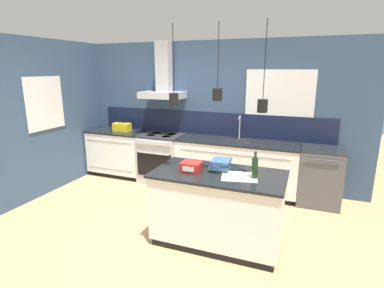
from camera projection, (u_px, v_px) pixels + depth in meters
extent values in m
plane|color=tan|center=(160.00, 230.00, 4.03)|extent=(16.00, 16.00, 0.00)
cube|color=#354C6B|center=(209.00, 114.00, 5.54)|extent=(5.60, 0.06, 2.60)
cube|color=#141C38|center=(208.00, 123.00, 5.55)|extent=(4.42, 0.02, 0.43)
cube|color=white|center=(279.00, 99.00, 4.99)|extent=(1.12, 0.01, 0.96)
cube|color=black|center=(279.00, 99.00, 4.99)|extent=(1.04, 0.01, 0.88)
cube|color=#B5B5BA|center=(162.00, 95.00, 5.51)|extent=(0.80, 0.46, 0.12)
cube|color=#B5B5BA|center=(164.00, 66.00, 5.47)|extent=(0.26, 0.20, 0.90)
cylinder|color=black|center=(173.00, 59.00, 3.38)|extent=(0.01, 0.01, 0.76)
cylinder|color=black|center=(174.00, 99.00, 3.49)|extent=(0.11, 0.11, 0.14)
sphere|color=#F9D18C|center=(174.00, 99.00, 3.49)|extent=(0.06, 0.06, 0.06)
cylinder|color=black|center=(218.00, 55.00, 3.23)|extent=(0.01, 0.01, 0.70)
cylinder|color=black|center=(217.00, 94.00, 3.33)|extent=(0.11, 0.11, 0.14)
sphere|color=#F9D18C|center=(217.00, 94.00, 3.33)|extent=(0.06, 0.06, 0.06)
cylinder|color=black|center=(265.00, 60.00, 3.08)|extent=(0.01, 0.01, 0.80)
cylinder|color=black|center=(262.00, 106.00, 3.19)|extent=(0.11, 0.11, 0.14)
sphere|color=#F9D18C|center=(262.00, 106.00, 3.19)|extent=(0.06, 0.06, 0.06)
cube|color=#354C6B|center=(52.00, 117.00, 5.19)|extent=(0.06, 3.80, 2.60)
cube|color=white|center=(45.00, 103.00, 4.98)|extent=(0.01, 0.76, 0.88)
cube|color=black|center=(45.00, 103.00, 4.98)|extent=(0.01, 0.68, 0.80)
cube|color=black|center=(121.00, 171.00, 6.20)|extent=(1.10, 0.56, 0.09)
cube|color=white|center=(119.00, 151.00, 6.06)|extent=(1.14, 0.62, 0.79)
cube|color=gray|center=(108.00, 141.00, 5.71)|extent=(1.00, 0.01, 0.01)
cube|color=gray|center=(110.00, 169.00, 5.85)|extent=(1.00, 0.01, 0.01)
cube|color=black|center=(118.00, 131.00, 5.96)|extent=(1.16, 0.64, 0.03)
cube|color=black|center=(235.00, 188.00, 5.35)|extent=(2.01, 0.56, 0.09)
cube|color=white|center=(236.00, 165.00, 5.22)|extent=(2.07, 0.62, 0.79)
cube|color=gray|center=(232.00, 154.00, 4.86)|extent=(1.82, 0.01, 0.01)
cube|color=gray|center=(231.00, 186.00, 5.00)|extent=(1.82, 0.01, 0.01)
cube|color=black|center=(237.00, 142.00, 5.12)|extent=(2.10, 0.64, 0.03)
cube|color=#262628|center=(237.00, 141.00, 5.16)|extent=(0.48, 0.34, 0.01)
cylinder|color=#B5B5BA|center=(239.00, 128.00, 5.23)|extent=(0.02, 0.02, 0.39)
sphere|color=#B5B5BA|center=(240.00, 117.00, 5.18)|extent=(0.03, 0.03, 0.03)
cylinder|color=#B5B5BA|center=(239.00, 118.00, 5.13)|extent=(0.02, 0.12, 0.02)
cube|color=#B5B5BA|center=(162.00, 159.00, 5.73)|extent=(0.80, 0.62, 0.87)
cube|color=black|center=(154.00, 165.00, 5.46)|extent=(0.69, 0.02, 0.44)
cylinder|color=#B5B5BA|center=(153.00, 153.00, 5.38)|extent=(0.60, 0.02, 0.02)
cube|color=#B5B5BA|center=(153.00, 143.00, 5.35)|extent=(0.69, 0.02, 0.07)
cube|color=#2D2D30|center=(161.00, 136.00, 5.62)|extent=(0.80, 0.60, 0.04)
cylinder|color=black|center=(156.00, 133.00, 5.77)|extent=(0.17, 0.17, 0.00)
cylinder|color=black|center=(171.00, 134.00, 5.66)|extent=(0.17, 0.17, 0.00)
cylinder|color=black|center=(151.00, 135.00, 5.58)|extent=(0.17, 0.17, 0.00)
cylinder|color=black|center=(166.00, 136.00, 5.46)|extent=(0.17, 0.17, 0.00)
cube|color=#4C4C51|center=(320.00, 177.00, 4.75)|extent=(0.63, 0.62, 0.89)
cube|color=black|center=(323.00, 149.00, 4.64)|extent=(0.63, 0.62, 0.02)
cylinder|color=#4C4C51|center=(323.00, 160.00, 4.36)|extent=(0.48, 0.02, 0.02)
cube|color=black|center=(217.00, 238.00, 3.77)|extent=(1.45, 0.74, 0.09)
cube|color=white|center=(218.00, 206.00, 3.66)|extent=(1.51, 0.77, 0.79)
cube|color=black|center=(219.00, 174.00, 3.56)|extent=(1.56, 0.82, 0.03)
cylinder|color=#193319|center=(255.00, 168.00, 3.35)|extent=(0.07, 0.07, 0.24)
cylinder|color=#193319|center=(255.00, 155.00, 3.31)|extent=(0.03, 0.03, 0.06)
cylinder|color=#262628|center=(256.00, 152.00, 3.31)|extent=(0.03, 0.03, 0.01)
cube|color=#4C7F4C|center=(220.00, 168.00, 3.68)|extent=(0.23, 0.27, 0.03)
cube|color=#335684|center=(220.00, 166.00, 3.66)|extent=(0.26, 0.31, 0.04)
cube|color=#335684|center=(220.00, 163.00, 3.65)|extent=(0.23, 0.30, 0.03)
cube|color=#335684|center=(221.00, 161.00, 3.63)|extent=(0.24, 0.28, 0.03)
cube|color=red|center=(191.00, 167.00, 3.60)|extent=(0.24, 0.20, 0.12)
cube|color=white|center=(188.00, 169.00, 3.51)|extent=(0.14, 0.01, 0.06)
cube|color=silver|center=(239.00, 177.00, 3.43)|extent=(0.46, 0.42, 0.01)
cube|color=gold|center=(122.00, 127.00, 5.90)|extent=(0.34, 0.18, 0.16)
cylinder|color=black|center=(122.00, 122.00, 5.88)|extent=(0.20, 0.02, 0.02)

